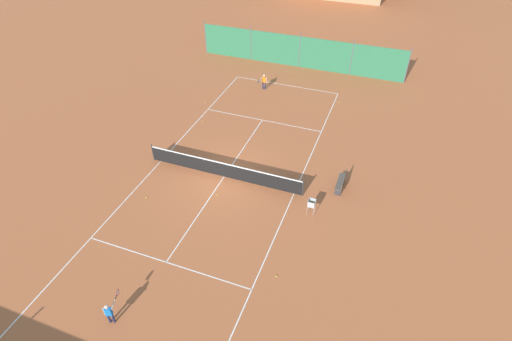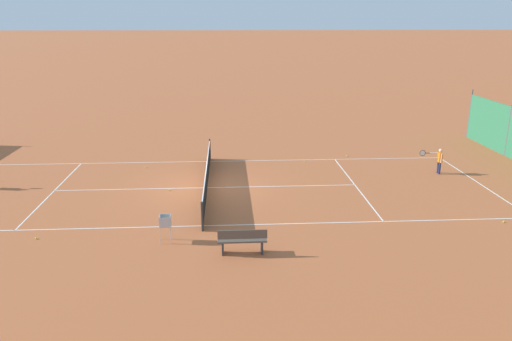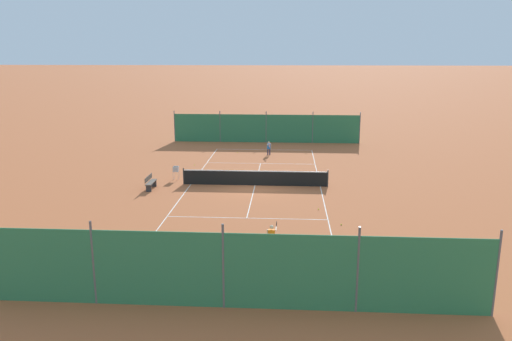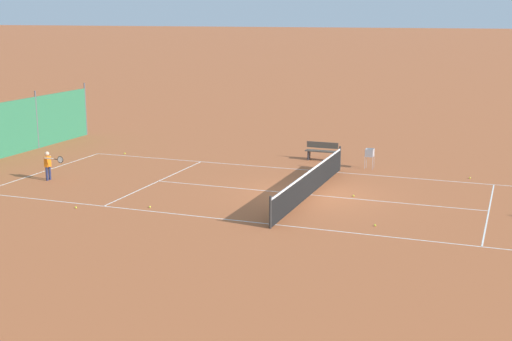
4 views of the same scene
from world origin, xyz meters
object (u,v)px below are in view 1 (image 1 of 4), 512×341
tennis_ball_by_net_right (276,276)px  courtside_bench (341,182)px  player_near_baseline (264,81)px  tennis_ball_alley_left (146,198)px  ball_hopper (312,204)px  tennis_ball_near_corner (339,102)px  tennis_net (224,170)px  tennis_ball_far_corner (205,103)px  player_far_baseline (110,311)px  tennis_ball_service_box (217,195)px  tennis_ball_mid_court (203,122)px

tennis_ball_by_net_right → courtside_bench: courtside_bench is taller
player_near_baseline → tennis_ball_by_net_right: (6.28, -16.07, -0.66)m
player_near_baseline → tennis_ball_by_net_right: bearing=-68.6°
tennis_ball_alley_left → ball_hopper: 8.68m
tennis_ball_near_corner → tennis_net: bearing=-112.8°
tennis_ball_near_corner → tennis_ball_alley_left: (-7.60, -13.68, 0.00)m
tennis_net → tennis_ball_alley_left: tennis_net is taller
tennis_ball_far_corner → ball_hopper: bearing=-39.8°
tennis_ball_near_corner → tennis_ball_alley_left: same height
player_far_baseline → tennis_ball_near_corner: bearing=76.2°
tennis_net → player_far_baseline: 9.62m
tennis_ball_near_corner → courtside_bench: 9.52m
tennis_ball_service_box → tennis_ball_near_corner: same height
tennis_ball_alley_left → player_near_baseline: bearing=82.8°
tennis_net → tennis_ball_far_corner: bearing=123.2°
player_far_baseline → tennis_ball_alley_left: player_far_baseline is taller
tennis_net → tennis_ball_by_net_right: bearing=-48.1°
courtside_bench → tennis_ball_by_net_right: bearing=-102.4°
tennis_net → tennis_ball_service_box: (0.31, -1.58, -0.47)m
tennis_ball_mid_court → tennis_net: bearing=-52.1°
courtside_bench → player_near_baseline: bearing=129.7°
courtside_bench → tennis_ball_service_box: bearing=-154.6°
tennis_net → player_near_baseline: bearing=97.6°
tennis_ball_service_box → tennis_ball_mid_court: same height
player_far_baseline → tennis_ball_by_net_right: 6.84m
player_near_baseline → tennis_ball_alley_left: player_near_baseline is taller
tennis_ball_far_corner → ball_hopper: ball_hopper is taller
tennis_ball_by_net_right → ball_hopper: (0.43, 4.28, 0.62)m
tennis_ball_near_corner → ball_hopper: ball_hopper is taller
tennis_net → tennis_ball_near_corner: 11.52m
tennis_net → tennis_ball_by_net_right: tennis_net is taller
player_near_baseline → courtside_bench: player_near_baseline is taller
tennis_ball_mid_court → courtside_bench: 10.65m
tennis_ball_far_corner → tennis_ball_mid_court: (0.96, -2.39, 0.00)m
player_far_baseline → tennis_ball_near_corner: 20.83m
tennis_ball_by_net_right → ball_hopper: bearing=84.3°
player_far_baseline → courtside_bench: 12.88m
player_near_baseline → ball_hopper: size_ratio=1.33×
player_near_baseline → tennis_ball_far_corner: 4.83m
ball_hopper → tennis_net: bearing=167.8°
tennis_ball_service_box → tennis_ball_by_net_right: bearing=-40.1°
courtside_bench → ball_hopper: bearing=-113.2°
tennis_net → ball_hopper: bearing=-12.2°
player_near_baseline → tennis_ball_mid_court: player_near_baseline is taller
ball_hopper → courtside_bench: bearing=66.8°
tennis_net → courtside_bench: tennis_net is taller
tennis_ball_alley_left → tennis_ball_by_net_right: size_ratio=1.00×
tennis_ball_mid_court → tennis_ball_near_corner: bearing=35.6°
courtside_bench → tennis_ball_far_corner: bearing=152.0°
player_far_baseline → tennis_ball_far_corner: 17.30m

